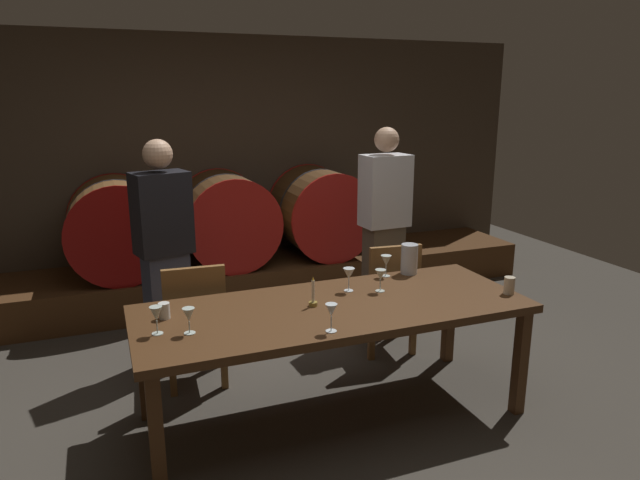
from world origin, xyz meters
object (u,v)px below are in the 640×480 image
dining_table (334,316)px  guest_left (165,253)px  chair_left (195,319)px  wine_barrel_right (320,212)px  wine_barrel_left (118,228)px  wine_glass_center_left (331,311)px  cup_right (509,285)px  wine_glass_far_left (156,315)px  chair_right (389,292)px  candle_center (313,298)px  wine_barrel_center (227,219)px  wine_glass_far_right (386,261)px  wine_glass_left (189,316)px  wine_glass_center_right (349,274)px  guest_right (384,229)px  wine_glass_right (380,276)px  cup_left (164,311)px  pitcher (409,259)px

dining_table → guest_left: size_ratio=1.42×
chair_left → wine_barrel_right: bearing=-129.6°
chair_left → wine_barrel_left: bearing=-72.8°
wine_barrel_left → wine_glass_center_left: (0.96, -2.68, 0.06)m
wine_barrel_left → cup_right: 3.39m
dining_table → wine_glass_far_left: size_ratio=15.36×
dining_table → cup_right: (1.11, -0.21, 0.12)m
chair_right → candle_center: bearing=42.5°
wine_barrel_center → wine_glass_far_right: (0.68, -1.95, 0.05)m
chair_right → guest_left: bearing=-10.1°
wine_glass_left → wine_glass_center_left: (0.70, -0.25, 0.01)m
wine_barrel_center → guest_left: size_ratio=0.53×
wine_glass_center_right → wine_barrel_center: bearing=98.6°
wine_barrel_right → cup_right: bearing=-83.7°
chair_left → guest_left: bearing=-70.7°
dining_table → candle_center: 0.17m
guest_right → wine_glass_right: (-0.55, -1.01, -0.03)m
wine_barrel_right → chair_right: 1.68m
candle_center → cup_right: size_ratio=1.69×
guest_left → guest_right: bearing=165.3°
wine_barrel_center → wine_glass_center_left: (-0.03, -2.68, 0.06)m
chair_right → wine_glass_right: bearing=62.1°
wine_glass_center_right → guest_right: bearing=51.7°
wine_barrel_left → cup_right: wine_barrel_left is taller
wine_barrel_left → wine_glass_center_left: bearing=-70.2°
wine_barrel_left → wine_glass_right: size_ratio=6.10×
wine_glass_left → wine_glass_right: bearing=10.3°
wine_barrel_center → wine_glass_right: wine_barrel_center is taller
chair_right → wine_glass_right: (-0.37, -0.56, 0.35)m
guest_right → wine_glass_left: bearing=31.2°
wine_glass_left → wine_glass_center_left: wine_glass_center_left is taller
cup_right → wine_glass_center_left: bearing=-173.9°
wine_barrel_center → wine_glass_left: wine_barrel_center is taller
chair_left → wine_glass_left: bearing=83.6°
wine_glass_right → candle_center: bearing=-169.8°
wine_glass_left → wine_glass_center_right: 1.09m
wine_barrel_left → chair_right: size_ratio=1.00×
guest_right → cup_left: 2.12m
chair_right → wine_glass_far_left: wine_glass_far_left is taller
wine_barrel_left → candle_center: 2.51m
wine_barrel_right → wine_glass_far_left: 3.02m
wine_barrel_center → pitcher: size_ratio=4.19×
cup_left → cup_right: bearing=-10.1°
guest_left → candle_center: bearing=108.8°
wine_glass_right → guest_right: bearing=61.4°
guest_right → wine_glass_right: bearing=57.9°
chair_left → wine_glass_far_right: 1.35m
cup_left → cup_right: size_ratio=0.84×
guest_right → wine_glass_center_left: size_ratio=10.95×
wine_barrel_left → wine_glass_far_left: (0.10, -2.38, 0.05)m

